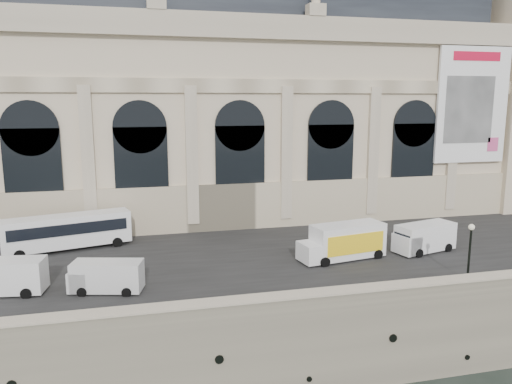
% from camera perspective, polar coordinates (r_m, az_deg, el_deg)
% --- Properties ---
extents(quay, '(160.00, 70.00, 6.00)m').
position_cam_1_polar(quay, '(67.26, -0.76, -3.81)').
color(quay, gray).
rests_on(quay, ground).
extents(street, '(160.00, 24.00, 0.06)m').
position_cam_1_polar(street, '(46.97, 5.03, -6.35)').
color(street, '#2D2D2D').
rests_on(street, quay).
extents(parapet, '(160.00, 1.40, 1.21)m').
position_cam_1_polar(parapet, '(35.07, 12.20, -11.49)').
color(parapet, gray).
rests_on(parapet, quay).
extents(museum, '(69.00, 18.70, 29.10)m').
position_cam_1_polar(museum, '(60.01, -5.56, 10.55)').
color(museum, beige).
rests_on(museum, quay).
extents(bus_left, '(11.36, 5.04, 3.28)m').
position_cam_1_polar(bus_left, '(48.76, -20.75, -4.16)').
color(bus_left, white).
rests_on(bus_left, quay).
extents(van_b, '(5.41, 3.10, 2.27)m').
position_cam_1_polar(van_b, '(37.77, -17.07, -9.23)').
color(van_b, silver).
rests_on(van_b, quay).
extents(van_c, '(6.22, 3.58, 2.61)m').
position_cam_1_polar(van_c, '(47.57, 18.46, -5.01)').
color(van_c, white).
rests_on(van_c, quay).
extents(box_truck, '(7.96, 3.75, 3.09)m').
position_cam_1_polar(box_truck, '(43.82, 9.96, -5.63)').
color(box_truck, white).
rests_on(box_truck, quay).
extents(lamp_right, '(0.46, 0.46, 4.54)m').
position_cam_1_polar(lamp_right, '(40.87, 23.21, -6.49)').
color(lamp_right, black).
rests_on(lamp_right, quay).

